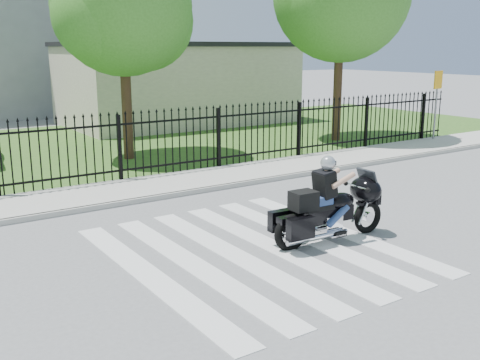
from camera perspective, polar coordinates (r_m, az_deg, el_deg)
ground at (r=9.89m, az=1.46°, el=-7.20°), size 120.00×120.00×0.00m
crosswalk at (r=9.89m, az=1.46°, el=-7.17°), size 5.00×5.50×0.01m
sidewalk at (r=14.07m, az=-10.42°, el=-0.92°), size 40.00×2.00×0.12m
curb at (r=13.18m, az=-8.67°, el=-1.81°), size 40.00×0.12×0.12m
grass_strip at (r=20.56m, az=-18.33°, el=2.97°), size 40.00×12.00×0.02m
iron_fence at (r=14.80m, az=-12.13°, el=3.04°), size 26.00×0.04×1.80m
tree_mid at (r=17.96m, az=-11.88°, el=16.88°), size 4.20×4.20×6.78m
building_low at (r=26.66m, az=-6.31°, el=9.56°), size 10.00×6.00×3.50m
building_low_roof at (r=26.60m, az=-6.42°, el=13.53°), size 10.20×6.20×0.20m
motorcycle_rider at (r=10.28m, az=8.97°, el=-2.63°), size 2.48×0.81×1.64m
traffic_sign at (r=22.14m, az=19.40°, el=8.57°), size 0.55×0.13×2.52m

